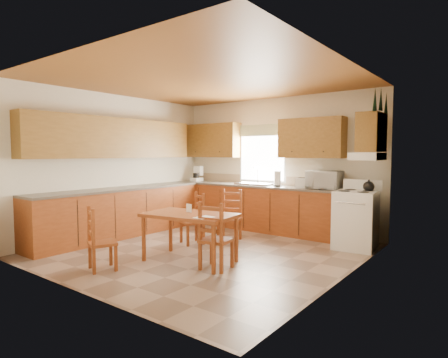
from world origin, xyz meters
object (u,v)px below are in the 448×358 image
Objects in this scene: microwave at (324,180)px; dining_table at (190,237)px; chair_far_left at (192,218)px; chair_far_right at (229,216)px; chair_near_left at (102,239)px; stove at (356,220)px; chair_near_right at (216,235)px.

dining_table is (-0.98, -2.54, -0.73)m from microwave.
chair_far_right is (0.39, 0.56, 0.01)m from chair_far_left.
chair_far_left is at bearing -135.99° from microwave.
chair_near_left is (-1.66, -3.55, -0.66)m from microwave.
microwave reaches higher than chair_near_left.
microwave is at bearing 22.75° from chair_far_right.
chair_far_left is at bearing 122.84° from dining_table.
chair_far_left reaches higher than dining_table.
stove is 1.02× the size of chair_near_right.
chair_far_right reaches higher than chair_far_left.
chair_near_right is (-1.15, -2.24, -0.01)m from stove.
chair_far_right is (-0.30, 1.38, 0.10)m from dining_table.
chair_far_right is at bearing -162.63° from stove.
dining_table is 1.08m from chair_far_left.
chair_near_right is 1.05× the size of chair_far_left.
chair_near_right reaches higher than chair_near_left.
chair_near_right is at bearing -10.63° from chair_far_left.
chair_near_right reaches higher than chair_far_right.
chair_far_right reaches higher than chair_near_left.
microwave is 2.70m from chair_near_right.
dining_table is at bearing -100.57° from chair_near_left.
stove is 0.99m from microwave.
stove is 2.52m from chair_near_right.
chair_near_right is (-0.46, -2.59, -0.63)m from microwave.
chair_far_left is at bearing -144.61° from chair_far_right.
stove is 1.10× the size of chair_near_left.
dining_table is 1.49× the size of chair_far_left.
chair_near_right is at bearing -122.31° from stove.
microwave reaches higher than chair_far_right.
microwave is 0.63× the size of chair_far_left.
chair_near_left is (-2.35, -3.20, -0.04)m from stove.
stove is 1.06× the size of chair_far_left.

